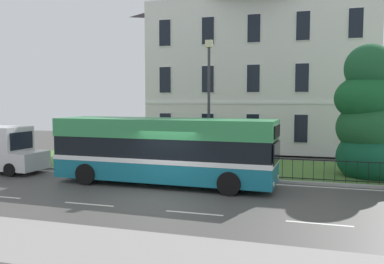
% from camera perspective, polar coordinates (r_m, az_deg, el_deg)
% --- Properties ---
extents(ground_plane, '(60.00, 56.00, 0.18)m').
position_cam_1_polar(ground_plane, '(17.06, -3.23, -8.29)').
color(ground_plane, '#474542').
extents(georgian_townhouse, '(16.08, 9.49, 12.95)m').
position_cam_1_polar(georgian_townhouse, '(31.94, 9.99, 9.59)').
color(georgian_townhouse, silver).
rests_on(georgian_townhouse, ground_plane).
extents(iron_verge_railing, '(14.35, 0.04, 0.97)m').
position_cam_1_polar(iron_verge_railing, '(19.37, 5.28, -4.84)').
color(iron_verge_railing, black).
rests_on(iron_verge_railing, ground_plane).
extents(evergreen_tree, '(3.63, 3.54, 6.83)m').
position_cam_1_polar(evergreen_tree, '(21.02, 24.33, 1.00)').
color(evergreen_tree, '#423328').
rests_on(evergreen_tree, ground_plane).
extents(single_decker_bus, '(10.05, 2.94, 2.97)m').
position_cam_1_polar(single_decker_bus, '(17.91, -3.99, -2.54)').
color(single_decker_bus, '#156A80').
rests_on(single_decker_bus, ground_plane).
extents(street_lamp_post, '(0.36, 0.24, 6.69)m').
position_cam_1_polar(street_lamp_post, '(20.29, 2.43, 5.05)').
color(street_lamp_post, '#333338').
rests_on(street_lamp_post, ground_plane).
extents(litter_bin, '(0.52, 0.52, 1.11)m').
position_cam_1_polar(litter_bin, '(21.89, -9.13, -3.65)').
color(litter_bin, '#4C4742').
rests_on(litter_bin, ground_plane).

